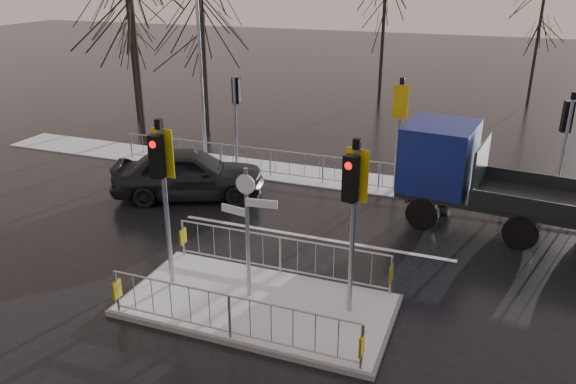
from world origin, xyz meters
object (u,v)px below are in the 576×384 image
(car_far_lane, at_px, (189,173))
(traffic_island, at_px, (257,292))
(flatbed_truck, at_px, (469,173))
(street_lamp_left, at_px, (201,42))

(car_far_lane, bearing_deg, traffic_island, -160.32)
(flatbed_truck, height_order, street_lamp_left, street_lamp_left)
(car_far_lane, relative_size, street_lamp_left, 0.60)
(traffic_island, bearing_deg, car_far_lane, 132.12)
(car_far_lane, height_order, flatbed_truck, flatbed_truck)
(street_lamp_left, bearing_deg, flatbed_truck, -16.69)
(traffic_island, xyz_separation_m, flatbed_truck, (3.94, 6.38, 1.17))
(traffic_island, height_order, flatbed_truck, traffic_island)
(traffic_island, height_order, street_lamp_left, street_lamp_left)
(flatbed_truck, bearing_deg, traffic_island, -121.71)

